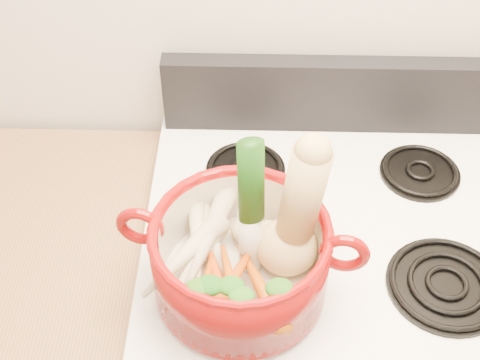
{
  "coord_description": "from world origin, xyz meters",
  "views": [
    {
      "loc": [
        -0.17,
        0.49,
        1.97
      ],
      "look_at": [
        -0.19,
        1.2,
        1.26
      ],
      "focal_mm": 50.0,
      "sensor_mm": 36.0,
      "label": 1
    }
  ],
  "objects_px": {
    "dutch_oven": "(240,259)",
    "leek": "(251,208)",
    "squash": "(291,213)",
    "stove_body": "(317,347)"
  },
  "relations": [
    {
      "from": "dutch_oven",
      "to": "leek",
      "type": "distance_m",
      "value": 0.11
    },
    {
      "from": "leek",
      "to": "squash",
      "type": "bearing_deg",
      "value": -18.87
    },
    {
      "from": "leek",
      "to": "dutch_oven",
      "type": "bearing_deg",
      "value": -138.54
    },
    {
      "from": "stove_body",
      "to": "leek",
      "type": "height_order",
      "value": "leek"
    },
    {
      "from": "squash",
      "to": "dutch_oven",
      "type": "bearing_deg",
      "value": -159.98
    },
    {
      "from": "dutch_oven",
      "to": "leek",
      "type": "height_order",
      "value": "leek"
    },
    {
      "from": "stove_body",
      "to": "leek",
      "type": "relative_size",
      "value": 3.11
    },
    {
      "from": "squash",
      "to": "leek",
      "type": "bearing_deg",
      "value": -178.33
    },
    {
      "from": "stove_body",
      "to": "dutch_oven",
      "type": "xyz_separation_m",
      "value": [
        -0.19,
        -0.18,
        0.59
      ]
    },
    {
      "from": "dutch_oven",
      "to": "leek",
      "type": "relative_size",
      "value": 1.06
    }
  ]
}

